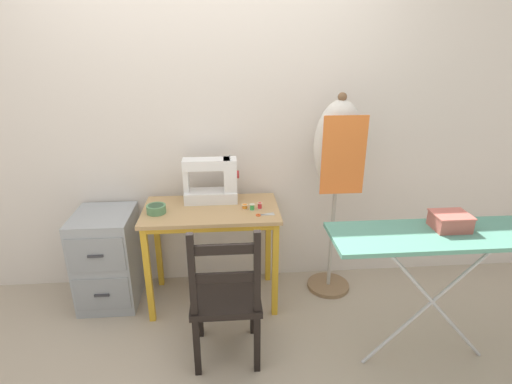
{
  "coord_description": "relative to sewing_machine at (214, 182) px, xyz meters",
  "views": [
    {
      "loc": [
        0.1,
        -2.26,
        1.81
      ],
      "look_at": [
        0.31,
        0.23,
        0.85
      ],
      "focal_mm": 28.0,
      "sensor_mm": 36.0,
      "label": 1
    }
  ],
  "objects": [
    {
      "name": "fabric_bowl",
      "position": [
        -0.38,
        -0.17,
        -0.12
      ],
      "size": [
        0.13,
        0.13,
        0.05
      ],
      "color": "#56895B",
      "rests_on": "sewing_table"
    },
    {
      "name": "ground_plane",
      "position": [
        -0.02,
        -0.38,
        -0.88
      ],
      "size": [
        14.0,
        14.0,
        0.0
      ],
      "primitive_type": "plane",
      "color": "tan"
    },
    {
      "name": "dress_form",
      "position": [
        0.86,
        -0.06,
        0.19
      ],
      "size": [
        0.34,
        0.32,
        1.49
      ],
      "color": "#846647",
      "rests_on": "ground_plane"
    },
    {
      "name": "wooden_chair",
      "position": [
        0.06,
        -0.72,
        -0.46
      ],
      "size": [
        0.4,
        0.38,
        0.9
      ],
      "color": "black",
      "rests_on": "ground_plane"
    },
    {
      "name": "storage_box",
      "position": [
        1.28,
        -0.79,
        0.02
      ],
      "size": [
        0.19,
        0.16,
        0.09
      ],
      "color": "#AD564C",
      "rests_on": "ironing_board"
    },
    {
      "name": "thread_spool_mid_table",
      "position": [
        0.26,
        -0.18,
        -0.13
      ],
      "size": [
        0.04,
        0.04,
        0.04
      ],
      "color": "green",
      "rests_on": "sewing_table"
    },
    {
      "name": "filing_cabinet",
      "position": [
        -0.77,
        -0.07,
        -0.53
      ],
      "size": [
        0.4,
        0.47,
        0.69
      ],
      "color": "#93999E",
      "rests_on": "ground_plane"
    },
    {
      "name": "sewing_table",
      "position": [
        -0.02,
        -0.14,
        -0.26
      ],
      "size": [
        0.92,
        0.51,
        0.73
      ],
      "color": "tan",
      "rests_on": "ground_plane"
    },
    {
      "name": "sewing_machine",
      "position": [
        0.0,
        0.0,
        0.0
      ],
      "size": [
        0.39,
        0.16,
        0.34
      ],
      "color": "white",
      "rests_on": "sewing_table"
    },
    {
      "name": "ironing_board",
      "position": [
        1.24,
        -0.84,
        -0.07
      ],
      "size": [
        1.22,
        0.37,
        0.86
      ],
      "color": "#518E7A",
      "rests_on": "ground_plane"
    },
    {
      "name": "thread_spool_far_edge",
      "position": [
        0.31,
        -0.16,
        -0.13
      ],
      "size": [
        0.03,
        0.03,
        0.04
      ],
      "color": "red",
      "rests_on": "sewing_table"
    },
    {
      "name": "scissors",
      "position": [
        0.32,
        -0.27,
        -0.14
      ],
      "size": [
        0.13,
        0.05,
        0.01
      ],
      "color": "silver",
      "rests_on": "sewing_table"
    },
    {
      "name": "thread_spool_near_machine",
      "position": [
        0.21,
        -0.16,
        -0.13
      ],
      "size": [
        0.04,
        0.04,
        0.03
      ],
      "color": "orange",
      "rests_on": "sewing_table"
    },
    {
      "name": "wall_back",
      "position": [
        -0.02,
        0.19,
        0.4
      ],
      "size": [
        10.0,
        0.05,
        2.55
      ],
      "color": "silver",
      "rests_on": "ground_plane"
    }
  ]
}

